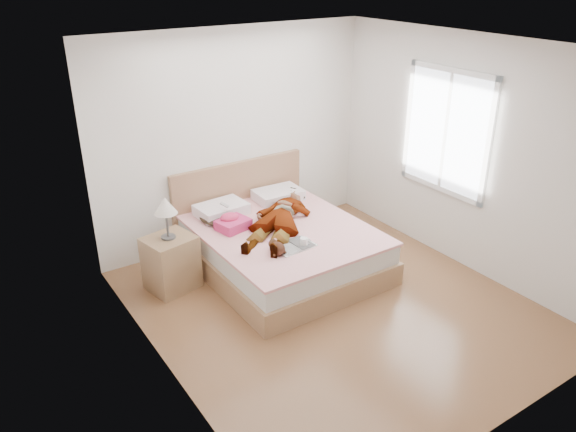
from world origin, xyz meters
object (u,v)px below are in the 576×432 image
object	(u,v)px
woman	(280,214)
phone	(225,205)
magazine	(294,246)
nightstand	(171,259)
plush_toy	(277,248)
coffee_mug	(304,242)
towel	(232,223)
bed	(279,244)

from	to	relation	value
woman	phone	distance (m)	0.65
magazine	phone	bearing A→B (deg)	107.07
woman	nightstand	distance (m)	1.32
woman	plush_toy	size ratio (longest dim) A/B	6.69
phone	nightstand	distance (m)	0.89
woman	coffee_mug	xyz separation A→B (m)	(-0.10, -0.61, -0.07)
phone	nightstand	size ratio (longest dim) A/B	0.10
phone	coffee_mug	world-z (taller)	phone
phone	towel	bearing A→B (deg)	-139.94
magazine	plush_toy	xyz separation A→B (m)	(-0.23, -0.03, 0.06)
magazine	coffee_mug	size ratio (longest dim) A/B	3.59
phone	magazine	size ratio (longest dim) A/B	0.23
bed	plush_toy	size ratio (longest dim) A/B	8.35
bed	magazine	distance (m)	0.59
magazine	towel	bearing A→B (deg)	113.81
coffee_mug	nightstand	size ratio (longest dim) A/B	0.12
phone	magazine	bearing A→B (deg)	-115.44
woman	magazine	size ratio (longest dim) A/B	3.68
woman	nightstand	world-z (taller)	nightstand
towel	magazine	distance (m)	0.81
phone	coffee_mug	xyz separation A→B (m)	(0.40, -1.01, -0.15)
woman	magazine	xyz separation A→B (m)	(-0.20, -0.57, -0.11)
plush_toy	nightstand	bearing A→B (deg)	137.31
coffee_mug	nightstand	world-z (taller)	nightstand
woman	magazine	distance (m)	0.61
bed	towel	distance (m)	0.61
towel	nightstand	size ratio (longest dim) A/B	0.37
phone	bed	size ratio (longest dim) A/B	0.05
nightstand	phone	bearing A→B (deg)	15.21
towel	magazine	size ratio (longest dim) A/B	0.88
woman	magazine	world-z (taller)	woman
bed	nightstand	size ratio (longest dim) A/B	1.97
nightstand	towel	bearing A→B (deg)	-1.13
bed	nightstand	bearing A→B (deg)	169.13
woman	towel	size ratio (longest dim) A/B	4.20
phone	coffee_mug	size ratio (longest dim) A/B	0.84
bed	woman	bearing A→B (deg)	43.58
phone	towel	world-z (taller)	phone
bed	plush_toy	distance (m)	0.73
woman	bed	bearing A→B (deg)	-88.93
woman	plush_toy	world-z (taller)	woman
woman	plush_toy	bearing A→B (deg)	-78.60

